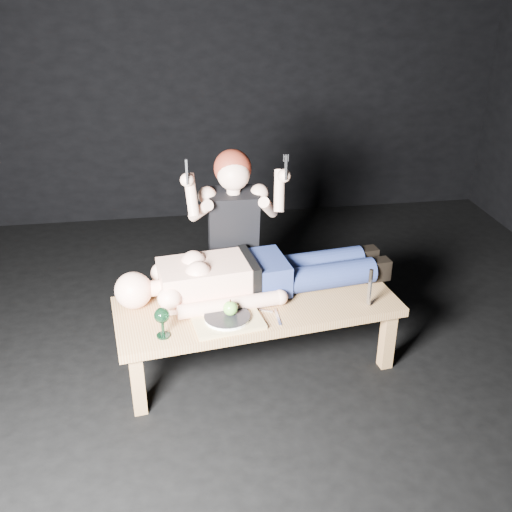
% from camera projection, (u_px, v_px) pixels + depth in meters
% --- Properties ---
extents(ground, '(5.00, 5.00, 0.00)m').
position_uv_depth(ground, '(292.00, 353.00, 3.93)').
color(ground, black).
rests_on(ground, ground).
extents(back_wall, '(5.00, 0.00, 5.00)m').
position_uv_depth(back_wall, '(241.00, 62.00, 5.47)').
color(back_wall, black).
rests_on(back_wall, ground).
extents(table, '(1.80, 0.87, 0.45)m').
position_uv_depth(table, '(257.00, 334.00, 3.73)').
color(table, '#A2824F').
rests_on(table, ground).
extents(lying_man, '(1.96, 0.82, 0.29)m').
position_uv_depth(lying_man, '(259.00, 269.00, 3.72)').
color(lying_man, '#FCBFA0').
rests_on(lying_man, table).
extents(kneeling_woman, '(0.72, 0.81, 1.33)m').
position_uv_depth(kneeling_woman, '(233.00, 236.00, 4.00)').
color(kneeling_woman, black).
rests_on(kneeling_woman, ground).
extents(serving_tray, '(0.44, 0.35, 0.02)m').
position_uv_depth(serving_tray, '(227.00, 320.00, 3.44)').
color(serving_tray, tan).
rests_on(serving_tray, table).
extents(plate, '(0.30, 0.30, 0.02)m').
position_uv_depth(plate, '(227.00, 317.00, 3.43)').
color(plate, white).
rests_on(plate, serving_tray).
extents(apple, '(0.09, 0.09, 0.09)m').
position_uv_depth(apple, '(230.00, 308.00, 3.41)').
color(apple, green).
rests_on(apple, plate).
extents(goblet, '(0.10, 0.10, 0.18)m').
position_uv_depth(goblet, '(162.00, 323.00, 3.27)').
color(goblet, black).
rests_on(goblet, table).
extents(fork_flat, '(0.03, 0.18, 0.01)m').
position_uv_depth(fork_flat, '(203.00, 326.00, 3.40)').
color(fork_flat, '#B2B2B7').
rests_on(fork_flat, table).
extents(knife_flat, '(0.02, 0.18, 0.01)m').
position_uv_depth(knife_flat, '(278.00, 317.00, 3.48)').
color(knife_flat, '#B2B2B7').
rests_on(knife_flat, table).
extents(spoon_flat, '(0.17, 0.09, 0.01)m').
position_uv_depth(spoon_flat, '(258.00, 309.00, 3.56)').
color(spoon_flat, '#B2B2B7').
rests_on(spoon_flat, table).
extents(carving_knife, '(0.04, 0.04, 0.25)m').
position_uv_depth(carving_knife, '(370.00, 288.00, 3.55)').
color(carving_knife, '#B2B2B7').
rests_on(carving_knife, table).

